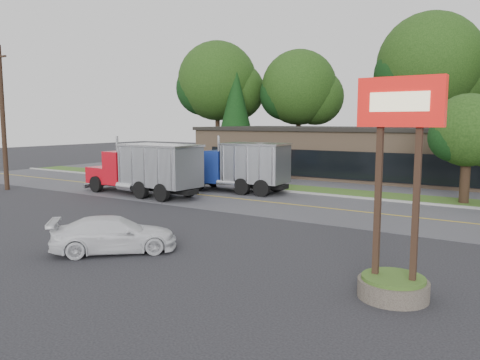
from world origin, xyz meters
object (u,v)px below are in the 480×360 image
object	(u,v)px
utility_pole	(3,117)
dump_truck_red	(147,168)
rally_car	(114,234)
bilo_sign	(396,225)
dump_truck_blue	(243,166)

from	to	relation	value
utility_pole	dump_truck_red	bearing A→B (deg)	18.43
rally_car	bilo_sign	bearing A→B (deg)	-129.33
dump_truck_red	rally_car	size ratio (longest dim) A/B	2.04
utility_pole	bilo_sign	distance (m)	29.29
utility_pole	rally_car	world-z (taller)	utility_pole
dump_truck_blue	rally_car	bearing A→B (deg)	100.81
utility_pole	dump_truck_red	distance (m)	11.31
rally_car	utility_pole	bearing A→B (deg)	24.73
bilo_sign	dump_truck_red	world-z (taller)	bilo_sign
dump_truck_blue	rally_car	world-z (taller)	dump_truck_blue
bilo_sign	utility_pole	bearing A→B (deg)	168.11
bilo_sign	rally_car	bearing A→B (deg)	-174.54
utility_pole	dump_truck_blue	xyz separation A→B (m)	(14.72, 8.01, -3.29)
bilo_sign	dump_truck_red	xyz separation A→B (m)	(-18.23, 9.42, -0.21)
rally_car	dump_truck_red	bearing A→B (deg)	-6.00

